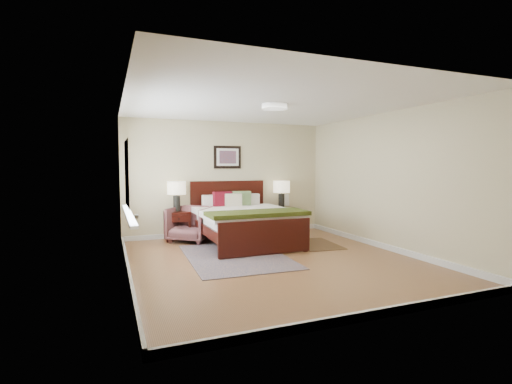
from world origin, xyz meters
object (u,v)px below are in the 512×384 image
Objects in this scene: nightstand_left at (177,217)px; rug_persian at (236,256)px; lamp_right at (282,189)px; bed at (244,216)px; lamp_left at (177,190)px; armchair at (190,224)px; nightstand_right at (282,217)px.

nightstand_left reaches higher than rug_persian.
lamp_right is at bearing 0.50° from nightstand_left.
bed is 1.52m from lamp_left.
lamp_right is (1.23, 0.85, 0.46)m from bed.
lamp_right is at bearing 42.84° from armchair.
rug_persian is at bearing -116.76° from bed.
lamp_left reaches higher than lamp_right.
lamp_left is (0.00, 0.02, 0.56)m from nightstand_left.
rug_persian is at bearing -133.36° from lamp_right.
armchair reaches higher than nightstand_left.
armchair reaches higher than rug_persian.
nightstand_right is at bearing 48.62° from rug_persian.
rug_persian is at bearing -133.58° from nightstand_right.
armchair is (-0.94, 0.58, -0.19)m from bed.
bed is 0.97× the size of rug_persian.
nightstand_right is 2.48m from lamp_left.
nightstand_left is 0.56m from lamp_left.
bed is 3.58× the size of lamp_right.
lamp_right reaches higher than nightstand_left.
nightstand_left is 1.98m from rug_persian.
lamp_right reaches higher than nightstand_right.
nightstand_left is 0.35m from armchair.
rug_persian is (-1.72, -1.81, -0.35)m from nightstand_right.
armchair reaches higher than nightstand_right.
bed is at bearing -145.46° from lamp_right.
armchair is at bearing 108.19° from rug_persian.
lamp_right is at bearing 34.54° from bed.
lamp_left is (-2.39, 0.01, 0.67)m from nightstand_right.
bed is at bearing -35.41° from nightstand_left.
lamp_left is at bearing 112.31° from rug_persian.
armchair is at bearing -173.27° from nightstand_right.
lamp_right is 0.78× the size of armchair.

